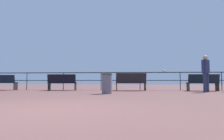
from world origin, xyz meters
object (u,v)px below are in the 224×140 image
at_px(bench_near_right, 131,81).
at_px(bench_far_left, 1,82).
at_px(bench_far_right, 203,82).
at_px(bench_near_left, 62,82).
at_px(person_by_bench, 206,71).
at_px(seagull_on_rail, 164,71).
at_px(trash_bin, 107,84).

bearing_deg(bench_near_right, bench_far_left, 179.92).
height_order(bench_far_left, bench_far_right, bench_far_right).
bearing_deg(bench_near_left, bench_far_left, 179.91).
xyz_separation_m(bench_near_left, person_by_bench, (7.48, -1.19, 0.51)).
bearing_deg(bench_far_right, bench_near_left, -179.97).
height_order(bench_near_right, bench_far_right, bench_near_right).
xyz_separation_m(bench_far_left, seagull_on_rail, (9.58, 0.69, 0.64)).
bearing_deg(bench_far_right, trash_bin, -150.94).
height_order(bench_near_left, person_by_bench, person_by_bench).
bearing_deg(bench_near_right, bench_near_left, 179.94).
relative_size(bench_far_left, person_by_bench, 1.01).
bearing_deg(bench_far_left, bench_near_left, -0.09).
bearing_deg(person_by_bench, bench_near_right, 161.59).
height_order(bench_far_left, bench_near_left, bench_near_left).
height_order(bench_far_right, trash_bin, bench_far_right).
bearing_deg(trash_bin, bench_far_left, 157.21).
bearing_deg(bench_far_right, bench_far_left, 179.99).
xyz_separation_m(bench_far_right, person_by_bench, (-0.33, -1.19, 0.51)).
distance_m(bench_far_left, bench_far_right, 11.50).
height_order(seagull_on_rail, trash_bin, seagull_on_rail).
height_order(bench_near_right, person_by_bench, person_by_bench).
bearing_deg(bench_far_left, bench_far_right, -0.01).
bearing_deg(bench_near_left, bench_far_right, 0.03).
relative_size(bench_far_right, seagull_on_rail, 5.48).
height_order(bench_near_left, bench_far_right, bench_near_left).
distance_m(bench_near_left, person_by_bench, 7.59).
distance_m(bench_far_left, seagull_on_rail, 9.63).
xyz_separation_m(bench_near_left, trash_bin, (2.86, -2.75, -0.08)).
bearing_deg(bench_near_left, trash_bin, -43.82).
distance_m(bench_near_right, bench_far_right, 3.89).
height_order(bench_near_left, bench_near_right, bench_near_right).
relative_size(person_by_bench, seagull_on_rail, 5.99).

